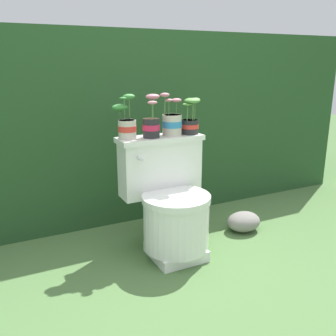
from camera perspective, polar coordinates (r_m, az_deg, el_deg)
ground_plane at (r=2.21m, az=0.47°, el=-14.08°), size 12.00×12.00×0.00m
hedge_backdrop at (r=3.00m, az=-9.35°, el=7.07°), size 3.84×0.98×1.31m
toilet at (r=2.19m, az=0.36°, el=-5.33°), size 0.51×0.49×0.68m
potted_plant_left at (r=2.13m, az=-6.36°, el=6.68°), size 0.13×0.12×0.25m
potted_plant_midleft at (r=2.15m, az=-2.55°, el=6.75°), size 0.11×0.11×0.25m
potted_plant_middle at (r=2.21m, az=0.61°, el=6.95°), size 0.14×0.12×0.25m
potted_plant_midright at (r=2.26m, az=3.44°, el=7.34°), size 0.12×0.12×0.22m
garden_stone at (r=2.60m, az=11.45°, el=-8.00°), size 0.24×0.19×0.13m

